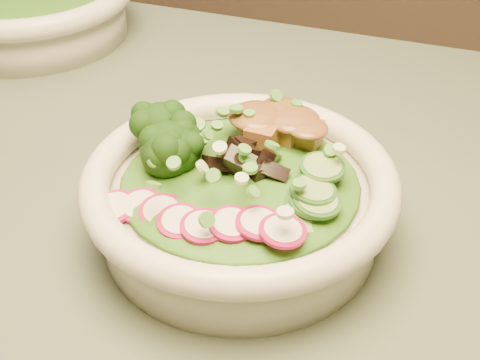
% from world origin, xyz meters
% --- Properties ---
extents(dining_table, '(1.20, 0.80, 0.75)m').
position_xyz_m(dining_table, '(0.00, 0.00, 0.64)').
color(dining_table, black).
rests_on(dining_table, ground).
extents(salad_bowl, '(0.24, 0.24, 0.07)m').
position_xyz_m(salad_bowl, '(0.09, -0.01, 0.79)').
color(salad_bowl, white).
rests_on(salad_bowl, dining_table).
extents(side_bowl, '(0.26, 0.26, 0.07)m').
position_xyz_m(side_bowl, '(-0.28, 0.26, 0.79)').
color(side_bowl, white).
rests_on(side_bowl, dining_table).
extents(lettuce_bed, '(0.18, 0.18, 0.02)m').
position_xyz_m(lettuce_bed, '(0.09, -0.01, 0.80)').
color(lettuce_bed, '#1B5A13').
rests_on(lettuce_bed, salad_bowl).
extents(broccoli_florets, '(0.08, 0.08, 0.04)m').
position_xyz_m(broccoli_florets, '(0.03, -0.01, 0.82)').
color(broccoli_florets, black).
rests_on(broccoli_florets, salad_bowl).
extents(radish_slices, '(0.10, 0.06, 0.02)m').
position_xyz_m(radish_slices, '(0.09, -0.07, 0.81)').
color(radish_slices, '#9E0C44').
rests_on(radish_slices, salad_bowl).
extents(cucumber_slices, '(0.08, 0.08, 0.03)m').
position_xyz_m(cucumber_slices, '(0.15, -0.02, 0.82)').
color(cucumber_slices, '#87A45B').
rests_on(cucumber_slices, salad_bowl).
extents(mushroom_heap, '(0.08, 0.08, 0.04)m').
position_xyz_m(mushroom_heap, '(0.09, 0.00, 0.82)').
color(mushroom_heap, black).
rests_on(mushroom_heap, salad_bowl).
extents(tofu_cubes, '(0.09, 0.07, 0.03)m').
position_xyz_m(tofu_cubes, '(0.10, 0.05, 0.82)').
color(tofu_cubes, '#9C6634').
rests_on(tofu_cubes, salad_bowl).
extents(peanut_sauce, '(0.06, 0.05, 0.01)m').
position_xyz_m(peanut_sauce, '(0.10, 0.05, 0.83)').
color(peanut_sauce, brown).
rests_on(peanut_sauce, tofu_cubes).
extents(scallion_garnish, '(0.17, 0.17, 0.02)m').
position_xyz_m(scallion_garnish, '(0.09, -0.01, 0.83)').
color(scallion_garnish, '#519C37').
rests_on(scallion_garnish, salad_bowl).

